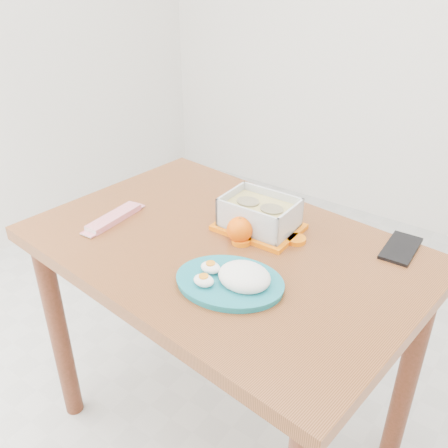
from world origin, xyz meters
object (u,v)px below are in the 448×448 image
Objects in this scene: dining_table at (224,280)px; orange_fruit at (240,230)px; food_container at (259,215)px; smartphone at (401,248)px; rice_plate at (234,278)px.

dining_table is 0.16m from orange_fruit.
smartphone is at bearing 18.97° from food_container.
dining_table is 0.48m from smartphone.
rice_plate is (0.10, -0.17, -0.01)m from orange_fruit.
orange_fruit reaches higher than smartphone.
orange_fruit is at bearing 105.72° from rice_plate.
food_container reaches higher than orange_fruit.
dining_table is at bearing -126.57° from orange_fruit.
smartphone is (0.37, 0.21, -0.03)m from orange_fruit.
food_container is at bearing -163.06° from smartphone.
orange_fruit reaches higher than rice_plate.
orange_fruit is (0.03, 0.04, 0.15)m from dining_table.
smartphone is (0.26, 0.38, -0.02)m from rice_plate.
smartphone is (0.36, 0.13, -0.04)m from food_container.
rice_plate is 2.04× the size of smartphone.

